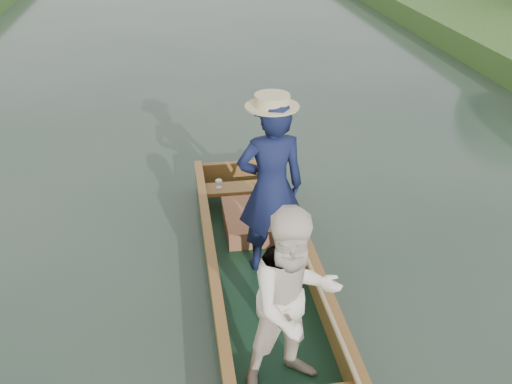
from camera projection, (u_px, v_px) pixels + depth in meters
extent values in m
plane|color=#283D30|center=(265.00, 301.00, 5.85)|extent=(120.00, 120.00, 0.00)
cube|color=#13321E|center=(265.00, 298.00, 5.83)|extent=(1.10, 5.00, 0.08)
cube|color=olive|center=(214.00, 287.00, 5.66)|extent=(0.08, 5.00, 0.32)
cube|color=olive|center=(314.00, 277.00, 5.80)|extent=(0.08, 5.00, 0.32)
cube|color=olive|center=(236.00, 173.00, 7.86)|extent=(1.10, 0.08, 0.32)
cube|color=olive|center=(214.00, 272.00, 5.58)|extent=(0.10, 5.00, 0.04)
cube|color=olive|center=(315.00, 263.00, 5.71)|extent=(0.10, 5.00, 0.04)
cube|color=olive|center=(241.00, 188.00, 7.35)|extent=(0.94, 0.30, 0.05)
imported|color=#13193E|center=(271.00, 188.00, 5.80)|extent=(0.72, 0.49, 1.91)
cylinder|color=beige|center=(272.00, 103.00, 5.35)|extent=(0.52, 0.52, 0.12)
imported|color=white|center=(294.00, 303.00, 4.43)|extent=(0.94, 0.81, 1.66)
cube|color=#AA4136|center=(260.00, 220.00, 6.87)|extent=(0.85, 0.90, 0.22)
sphere|color=tan|center=(283.00, 207.00, 6.71)|extent=(0.18, 0.18, 0.18)
sphere|color=tan|center=(283.00, 198.00, 6.64)|extent=(0.14, 0.14, 0.14)
sphere|color=tan|center=(279.00, 193.00, 6.60)|extent=(0.05, 0.05, 0.05)
sphere|color=tan|center=(288.00, 193.00, 6.61)|extent=(0.05, 0.05, 0.05)
sphere|color=tan|center=(284.00, 201.00, 6.60)|extent=(0.06, 0.06, 0.06)
sphere|color=tan|center=(276.00, 207.00, 6.67)|extent=(0.06, 0.06, 0.06)
sphere|color=tan|center=(290.00, 206.00, 6.69)|extent=(0.06, 0.06, 0.06)
sphere|color=tan|center=(279.00, 215.00, 6.72)|extent=(0.07, 0.07, 0.07)
sphere|color=tan|center=(287.00, 214.00, 6.73)|extent=(0.07, 0.07, 0.07)
cylinder|color=silver|center=(219.00, 187.00, 7.29)|extent=(0.07, 0.07, 0.01)
cylinder|color=silver|center=(219.00, 185.00, 7.27)|extent=(0.01, 0.01, 0.08)
ellipsoid|color=silver|center=(219.00, 181.00, 7.25)|extent=(0.09, 0.09, 0.05)
cylinder|color=tan|center=(306.00, 258.00, 5.73)|extent=(0.04, 4.02, 0.18)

